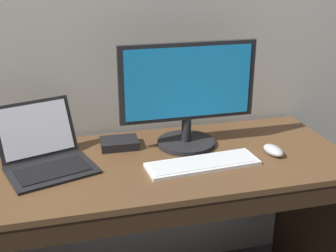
% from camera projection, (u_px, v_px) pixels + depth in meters
% --- Properties ---
extents(desk, '(1.59, 0.64, 0.78)m').
position_uv_depth(desk, '(152.00, 218.00, 1.82)').
color(desk, brown).
rests_on(desk, ground).
extents(laptop_black, '(0.39, 0.40, 0.22)m').
position_uv_depth(laptop_black, '(46.00, 154.00, 1.68)').
color(laptop_black, black).
rests_on(laptop_black, desk).
extents(external_monitor, '(0.56, 0.24, 0.44)m').
position_uv_depth(external_monitor, '(188.00, 97.00, 1.80)').
color(external_monitor, black).
rests_on(external_monitor, desk).
extents(wired_keyboard, '(0.44, 0.17, 0.02)m').
position_uv_depth(wired_keyboard, '(203.00, 164.00, 1.70)').
color(wired_keyboard, white).
rests_on(wired_keyboard, desk).
extents(computer_mouse, '(0.08, 0.12, 0.04)m').
position_uv_depth(computer_mouse, '(273.00, 150.00, 1.79)').
color(computer_mouse, '#B7B7BC').
rests_on(computer_mouse, desk).
extents(external_drive_box, '(0.16, 0.12, 0.03)m').
position_uv_depth(external_drive_box, '(119.00, 143.00, 1.86)').
color(external_drive_box, black).
rests_on(external_drive_box, desk).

